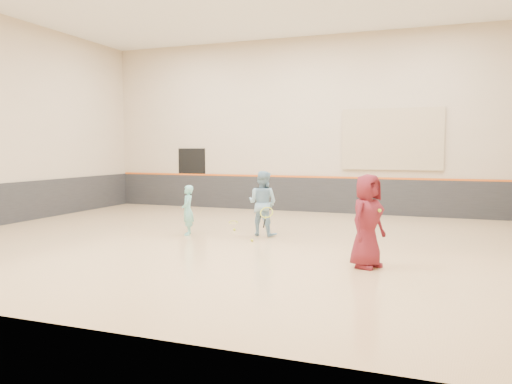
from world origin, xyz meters
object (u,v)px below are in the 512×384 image
(girl, at_px, (188,210))
(instructor, at_px, (263,203))
(spare_racket, at_px, (233,220))
(young_man, at_px, (367,221))

(girl, distance_m, instructor, 1.92)
(girl, relative_size, instructor, 0.78)
(girl, bearing_deg, instructor, 83.49)
(instructor, bearing_deg, spare_racket, -38.72)
(instructor, height_order, spare_racket, instructor)
(girl, distance_m, young_man, 5.16)
(girl, height_order, instructor, instructor)
(spare_racket, bearing_deg, girl, -97.06)
(girl, xyz_separation_m, young_man, (4.76, -1.97, 0.23))
(instructor, relative_size, spare_racket, 2.71)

